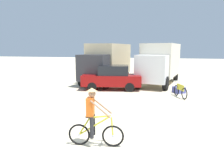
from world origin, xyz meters
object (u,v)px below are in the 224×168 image
box_truck_tan_camper (107,61)px  sedan_parked (112,77)px  supply_crate (179,90)px  cyclist_orange_shirt (94,119)px  bicycle_spare (180,91)px  box_truck_cream_rv (160,62)px

box_truck_tan_camper → sedan_parked: (1.25, -3.26, -0.99)m
box_truck_tan_camper → supply_crate: 7.00m
box_truck_tan_camper → supply_crate: box_truck_tan_camper is taller
cyclist_orange_shirt → sedan_parked: bearing=100.6°
box_truck_tan_camper → supply_crate: (5.92, -3.35, -1.67)m
cyclist_orange_shirt → supply_crate: (2.97, 8.96, -0.64)m
cyclist_orange_shirt → bicycle_spare: (2.97, 7.58, -0.45)m
box_truck_tan_camper → bicycle_spare: (5.92, -4.72, -1.48)m
bicycle_spare → supply_crate: bearing=90.1°
box_truck_tan_camper → supply_crate: size_ratio=10.26×
supply_crate → sedan_parked: bearing=179.0°
cyclist_orange_shirt → bicycle_spare: bearing=68.6°
sedan_parked → cyclist_orange_shirt: (1.69, -9.04, -0.04)m
box_truck_tan_camper → cyclist_orange_shirt: bearing=-76.5°
box_truck_tan_camper → box_truck_cream_rv: 4.52m
box_truck_tan_camper → bicycle_spare: box_truck_tan_camper is taller
box_truck_tan_camper → cyclist_orange_shirt: 12.70m
bicycle_spare → supply_crate: bicycle_spare is taller
bicycle_spare → supply_crate: size_ratio=2.38×
box_truck_cream_rv → sedan_parked: 4.88m
sedan_parked → cyclist_orange_shirt: 9.20m
box_truck_tan_camper → cyclist_orange_shirt: size_ratio=3.83×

